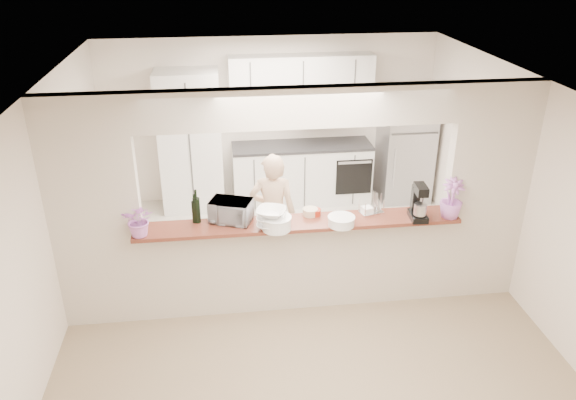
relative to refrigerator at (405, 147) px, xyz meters
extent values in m
plane|color=gray|center=(-2.05, -2.65, -0.85)|extent=(6.00, 6.00, 0.00)
cube|color=beige|center=(-2.05, -1.10, -0.84)|extent=(5.00, 2.90, 0.01)
cube|color=beige|center=(-4.10, -2.65, 0.40)|extent=(0.90, 0.15, 2.50)
cube|color=beige|center=(0.00, -2.65, 0.40)|extent=(0.90, 0.15, 2.50)
cube|color=beige|center=(-2.05, -2.65, 1.45)|extent=(3.20, 0.15, 0.40)
cube|color=beige|center=(-2.05, -2.65, -0.32)|extent=(3.20, 0.15, 1.05)
cube|color=brown|center=(-2.05, -2.70, 0.22)|extent=(3.40, 0.38, 0.04)
cube|color=white|center=(-3.25, 0.05, 0.20)|extent=(0.90, 0.60, 2.10)
cube|color=white|center=(-1.60, 0.05, -0.40)|extent=(2.10, 0.60, 0.90)
cube|color=#303032|center=(-1.60, 0.05, 0.07)|extent=(2.10, 0.62, 0.04)
cube|color=white|center=(-1.60, 0.18, 1.02)|extent=(2.10, 0.35, 0.75)
cube|color=black|center=(-1.35, 0.07, 0.59)|extent=(0.75, 0.45, 0.12)
cube|color=black|center=(-0.85, -0.25, -0.35)|extent=(0.55, 0.02, 0.55)
cube|color=#9E9DA2|center=(0.00, 0.00, 0.00)|extent=(0.75, 0.70, 1.70)
imported|color=#D16EA8|center=(-3.65, -2.80, 0.41)|extent=(0.36, 0.32, 0.35)
cylinder|color=black|center=(-3.10, -2.58, 0.38)|extent=(0.07, 0.07, 0.27)
cylinder|color=black|center=(-3.10, -2.58, 0.56)|extent=(0.03, 0.03, 0.09)
cylinder|color=black|center=(-3.12, -2.58, 0.36)|extent=(0.06, 0.06, 0.24)
cylinder|color=black|center=(-3.12, -2.58, 0.52)|extent=(0.02, 0.02, 0.08)
imported|color=#A8A8AD|center=(-2.75, -2.60, 0.36)|extent=(0.49, 0.41, 0.23)
imported|color=white|center=(-2.35, -2.82, 0.35)|extent=(0.37, 0.37, 0.22)
cylinder|color=white|center=(-2.30, -2.84, 0.31)|extent=(0.30, 0.30, 0.13)
cylinder|color=white|center=(-2.30, -2.84, 0.38)|extent=(0.31, 0.31, 0.01)
cylinder|color=white|center=(-1.63, -2.84, 0.29)|extent=(0.27, 0.27, 0.09)
cylinder|color=white|center=(-1.63, -2.84, 0.33)|extent=(0.28, 0.28, 0.01)
cylinder|color=maroon|center=(-1.86, -2.57, 0.27)|extent=(0.14, 0.14, 0.07)
cylinder|color=tan|center=(-1.91, -2.57, 0.28)|extent=(0.16, 0.16, 0.08)
cube|color=silver|center=(-1.25, -2.60, 0.25)|extent=(0.28, 0.21, 0.02)
cube|color=white|center=(-1.25, -2.60, 0.29)|extent=(0.13, 0.13, 0.06)
cube|color=black|center=(-0.80, -2.80, 0.27)|extent=(0.18, 0.27, 0.06)
cube|color=black|center=(-0.79, -2.71, 0.44)|extent=(0.12, 0.10, 0.28)
cube|color=black|center=(-0.80, -2.81, 0.58)|extent=(0.13, 0.23, 0.09)
cylinder|color=#B7B7BC|center=(-0.80, -2.86, 0.38)|extent=(0.13, 0.13, 0.12)
imported|color=#C96ECD|center=(-0.45, -2.80, 0.46)|extent=(0.24, 0.24, 0.43)
imported|color=#DEB490|center=(-2.24, -1.85, -0.09)|extent=(0.60, 0.44, 1.52)
camera|label=1|loc=(-2.82, -7.84, 2.95)|focal=35.00mm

